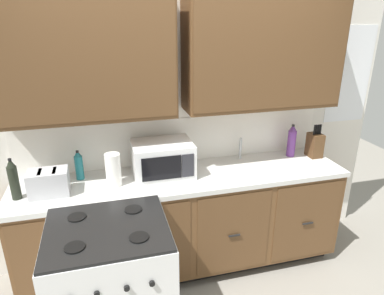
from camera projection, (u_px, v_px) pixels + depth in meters
The scene contains 12 objects.
ground_plane at pixel (194, 289), 2.92m from camera, with size 8.00×8.00×0.00m, color gray.
wall_unit at pixel (178, 83), 2.78m from camera, with size 3.90×0.40×2.43m.
counter_run at pixel (185, 222), 3.02m from camera, with size 2.73×0.64×0.92m.
stove_range at pixel (113, 288), 2.30m from camera, with size 0.76×0.68×0.95m.
microwave at pixel (163, 159), 2.82m from camera, with size 0.48×0.37×0.28m.
toaster at pixel (49, 183), 2.52m from camera, with size 0.28×0.18×0.19m.
knife_block at pixel (315, 145), 3.20m from camera, with size 0.11×0.14×0.31m.
sink_faucet at pixel (240, 148), 3.16m from camera, with size 0.02×0.02×0.20m, color #B2B5BA.
paper_towel_roll at pixel (113, 170), 2.65m from camera, with size 0.12×0.12×0.26m, color white.
bottle_violet at pixel (292, 141), 3.20m from camera, with size 0.08×0.08×0.30m.
bottle_dark at pixel (14, 179), 2.45m from camera, with size 0.07×0.07×0.31m.
bottle_teal at pixel (79, 165), 2.76m from camera, with size 0.06×0.06×0.24m.
Camera 1 is at (-0.61, -2.22, 2.17)m, focal length 32.50 mm.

